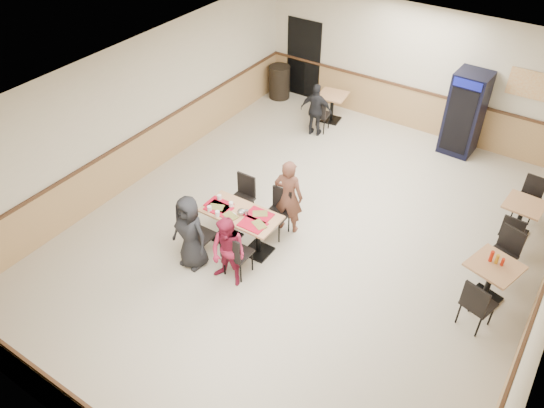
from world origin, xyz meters
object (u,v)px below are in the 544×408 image
Objects in this scene: diner_woman_left at (190,232)px; diner_man_opposite at (288,196)px; pepsi_cooler at (465,113)px; trash_bin at (279,82)px; back_table at (332,103)px; side_table_near at (491,277)px; main_table at (242,224)px; side_table_far at (521,214)px; lone_diner at (316,110)px; diner_woman_right at (228,252)px.

diner_woman_left is 1.95m from diner_man_opposite.
pepsi_cooler is (1.79, 4.56, 0.20)m from diner_man_opposite.
back_table is at bearing -10.98° from trash_bin.
trash_bin reaches higher than side_table_near.
main_table is at bearing -110.26° from pepsi_cooler.
side_table_far is (4.58, 4.01, -0.25)m from diner_woman_left.
diner_woman_left is 1.63× the size of trash_bin.
back_table is at bearing -101.67° from lone_diner.
side_table_far is at bearing 46.60° from diner_woman_right.
diner_woman_right reaches higher than back_table.
trash_bin is (-1.80, 1.17, -0.21)m from lone_diner.
back_table is at bearing 95.49° from diner_woman_left.
side_table_near is at bearing 25.20° from diner_woman_left.
main_table reaches higher than side_table_far.
diner_woman_left is at bearing -156.00° from side_table_near.
side_table_near is at bearing 28.16° from diner_woman_right.
pepsi_cooler is at bearing 66.89° from main_table.
trash_bin is at bearing 148.27° from side_table_near.
back_table reaches higher than side_table_far.
diner_man_opposite is (0.89, 1.74, 0.05)m from diner_woman_left.
main_table is at bearing -79.99° from back_table.
main_table is at bearing 64.05° from diner_woman_left.
side_table_far is at bearing -20.59° from back_table.
trash_bin is at bearing -44.61° from lone_diner.
main_table is at bearing 51.90° from diner_man_opposite.
diner_woman_right reaches higher than trash_bin.
lone_diner is at bearing -156.67° from pepsi_cooler.
pepsi_cooler is at bearing 7.18° from back_table.
diner_man_opposite reaches higher than back_table.
diner_woman_right reaches higher than side_table_far.
side_table_near reaches higher than main_table.
diner_woman_right reaches higher than side_table_near.
lone_diner is at bearing -79.21° from diner_man_opposite.
lone_diner is 5.14m from side_table_far.
side_table_near is 1.19× the size of back_table.
lone_diner is 1.83× the size of side_table_far.
main_table reaches higher than back_table.
pepsi_cooler is at bearing -170.45° from lone_diner.
diner_woman_left is 0.75× the size of pepsi_cooler.
main_table is 1.58× the size of side_table_near.
side_table_near is 1.02× the size of trash_bin.
back_table is 1.84m from trash_bin.
diner_woman_right reaches higher than main_table.
trash_bin is at bearing 115.83° from main_table.
main_table is at bearing -164.22° from side_table_near.
pepsi_cooler is at bearing -122.35° from diner_man_opposite.
back_table is at bearing -83.18° from diner_man_opposite.
pepsi_cooler is at bearing 113.98° from side_table_near.
trash_bin is (-3.06, 6.24, -0.23)m from diner_woman_right.
diner_man_opposite is 4.38m from back_table.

